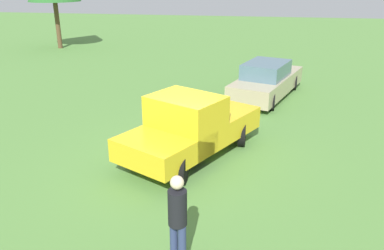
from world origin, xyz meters
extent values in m
plane|color=#54843D|center=(0.00, 0.00, 0.00)|extent=(80.00, 80.00, 0.00)
cylinder|color=black|center=(1.82, -0.33, 0.37)|extent=(0.73, 0.22, 0.73)
cylinder|color=black|center=(1.11, -1.71, 0.37)|extent=(0.73, 0.22, 0.73)
cylinder|color=black|center=(-0.69, 0.96, 0.37)|extent=(0.73, 0.22, 0.73)
cylinder|color=black|center=(-1.40, -0.41, 0.37)|extent=(0.73, 0.22, 0.73)
cube|color=gold|center=(1.39, -0.98, 0.70)|extent=(2.42, 2.46, 0.64)
cube|color=gold|center=(-0.03, -0.25, 1.08)|extent=(2.11, 2.29, 1.40)
cube|color=slate|center=(-0.03, -0.25, 1.52)|extent=(1.85, 2.06, 0.48)
cube|color=gold|center=(-0.81, 0.15, 0.68)|extent=(2.73, 2.62, 0.60)
cube|color=silver|center=(2.12, -1.36, 0.44)|extent=(0.92, 1.63, 0.16)
cylinder|color=black|center=(8.07, -2.26, 0.34)|extent=(0.69, 0.20, 0.69)
cylinder|color=black|center=(7.61, -3.63, 0.34)|extent=(0.69, 0.20, 0.69)
cylinder|color=black|center=(5.06, -1.26, 0.34)|extent=(0.69, 0.20, 0.69)
cylinder|color=black|center=(4.60, -2.63, 0.34)|extent=(0.69, 0.20, 0.69)
cube|color=tan|center=(6.33, -2.45, 0.55)|extent=(5.09, 3.14, 0.68)
cube|color=slate|center=(6.11, -2.37, 1.19)|extent=(2.48, 2.09, 0.60)
cylinder|color=navy|center=(-4.20, -0.83, 0.42)|extent=(0.14, 0.14, 0.85)
cylinder|color=navy|center=(-4.31, -1.00, 0.42)|extent=(0.14, 0.14, 0.85)
cylinder|color=black|center=(-4.26, -0.91, 1.17)|extent=(0.44, 0.44, 0.64)
sphere|color=beige|center=(-4.26, -0.91, 1.64)|extent=(0.23, 0.23, 0.23)
cylinder|color=brown|center=(15.58, 11.59, 1.55)|extent=(0.31, 0.31, 3.10)
camera|label=1|loc=(-9.67, -2.11, 4.76)|focal=36.65mm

